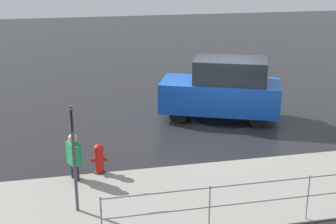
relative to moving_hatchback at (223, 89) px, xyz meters
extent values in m
plane|color=black|center=(0.33, 0.84, -1.03)|extent=(60.00, 60.00, 0.00)
cube|color=gray|center=(0.33, 5.04, -1.01)|extent=(24.00, 3.20, 0.04)
cube|color=blue|center=(0.08, -0.03, -0.23)|extent=(4.25, 3.05, 0.99)
cube|color=#1E232B|center=(-0.21, 0.08, 0.65)|extent=(2.73, 2.27, 0.77)
cylinder|color=black|center=(1.54, 0.14, -0.73)|extent=(0.64, 0.43, 0.60)
cylinder|color=black|center=(1.00, -1.18, -0.73)|extent=(0.64, 0.43, 0.60)
cylinder|color=black|center=(-0.84, 1.11, -0.73)|extent=(0.64, 0.43, 0.60)
cylinder|color=black|center=(-1.38, -0.21, -0.73)|extent=(0.64, 0.43, 0.60)
cylinder|color=red|center=(4.37, 3.41, -0.72)|extent=(0.22, 0.22, 0.62)
sphere|color=red|center=(4.37, 3.41, -0.35)|extent=(0.26, 0.26, 0.26)
cylinder|color=red|center=(4.21, 3.41, -0.64)|extent=(0.10, 0.09, 0.09)
cylinder|color=red|center=(4.53, 3.41, -0.64)|extent=(0.10, 0.09, 0.09)
cylinder|color=#2D2D2D|center=(4.37, 3.41, -1.00)|extent=(0.31, 0.31, 0.06)
cube|color=#1E8C4C|center=(4.98, 3.65, -0.30)|extent=(0.35, 0.42, 0.55)
sphere|color=tan|center=(4.98, 3.65, 0.08)|extent=(0.22, 0.22, 0.22)
cylinder|color=#1E1E2D|center=(5.02, 3.56, -0.80)|extent=(0.13, 0.13, 0.45)
cylinder|color=#1E1E2D|center=(4.95, 3.73, -0.80)|extent=(0.13, 0.13, 0.45)
cylinder|color=#1E8C4C|center=(5.07, 3.42, -0.30)|extent=(0.09, 0.09, 0.50)
cylinder|color=#1E8C4C|center=(4.90, 3.87, -0.30)|extent=(0.09, 0.09, 0.50)
cylinder|color=#B7BABF|center=(0.37, 6.54, -0.50)|extent=(0.04, 0.04, 1.05)
cylinder|color=#B7BABF|center=(2.46, 6.54, -0.50)|extent=(0.04, 0.04, 1.05)
cylinder|color=#B7BABF|center=(4.56, 6.54, -0.50)|extent=(0.04, 0.04, 1.05)
cylinder|color=#4C4C51|center=(4.98, 5.17, 0.17)|extent=(0.07, 0.07, 2.40)
cube|color=black|center=(4.98, 5.17, 1.12)|extent=(0.04, 0.44, 0.44)
cylinder|color=black|center=(-0.26, -0.16, -1.02)|extent=(2.43, 2.43, 0.01)
camera|label=1|loc=(4.97, 14.24, 4.20)|focal=50.00mm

